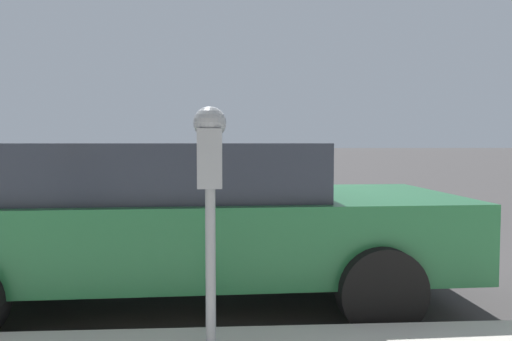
% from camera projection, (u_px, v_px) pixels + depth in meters
% --- Properties ---
extents(ground_plane, '(220.00, 220.00, 0.00)m').
position_uv_depth(ground_plane, '(229.00, 268.00, 5.50)').
color(ground_plane, '#3D3A3A').
extents(parking_meter, '(0.21, 0.19, 1.43)m').
position_uv_depth(parking_meter, '(210.00, 165.00, 2.88)').
color(parking_meter, gray).
rests_on(parking_meter, sidewalk).
extents(car_green, '(2.14, 4.74, 1.38)m').
position_uv_depth(car_green, '(178.00, 216.00, 4.31)').
color(car_green, '#1E5B33').
rests_on(car_green, ground_plane).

